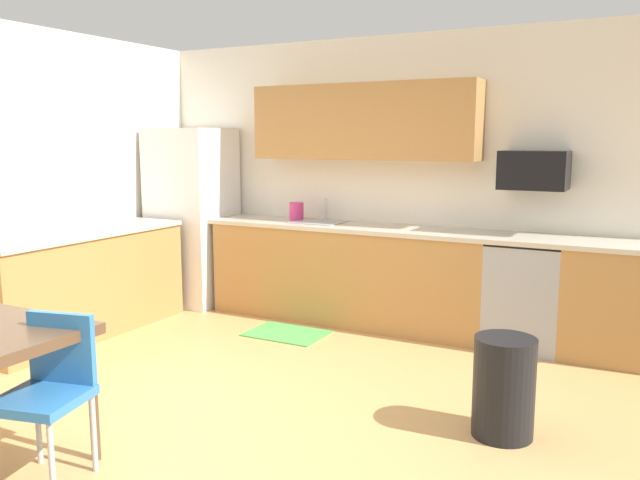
% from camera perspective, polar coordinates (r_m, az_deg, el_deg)
% --- Properties ---
extents(ground_plane, '(12.00, 12.00, 0.00)m').
position_cam_1_polar(ground_plane, '(4.26, -6.53, -15.32)').
color(ground_plane, tan).
extents(wall_back, '(5.80, 0.10, 2.70)m').
position_cam_1_polar(wall_back, '(6.26, 7.10, 5.24)').
color(wall_back, silver).
rests_on(wall_back, ground).
extents(cabinet_run_back, '(2.72, 0.60, 0.90)m').
position_cam_1_polar(cabinet_run_back, '(6.21, 2.42, -3.11)').
color(cabinet_run_back, '#AD7A42').
rests_on(cabinet_run_back, ground).
extents(cabinet_run_back_right, '(0.83, 0.60, 0.90)m').
position_cam_1_polar(cabinet_run_back_right, '(5.65, 24.84, -5.17)').
color(cabinet_run_back_right, '#AD7A42').
rests_on(cabinet_run_back_right, ground).
extents(cabinet_run_left, '(0.60, 2.00, 0.90)m').
position_cam_1_polar(cabinet_run_left, '(6.16, -20.24, -3.76)').
color(cabinet_run_left, '#AD7A42').
rests_on(cabinet_run_left, ground).
extents(countertop_back, '(4.80, 0.64, 0.04)m').
position_cam_1_polar(countertop_back, '(5.98, 5.83, 0.95)').
color(countertop_back, beige).
rests_on(countertop_back, cabinet_run_back).
extents(countertop_left, '(0.64, 2.00, 0.04)m').
position_cam_1_polar(countertop_left, '(6.08, -20.47, 0.56)').
color(countertop_left, beige).
rests_on(countertop_left, cabinet_run_left).
extents(upper_cabinets_back, '(2.20, 0.34, 0.70)m').
position_cam_1_polar(upper_cabinets_back, '(6.16, 3.81, 10.35)').
color(upper_cabinets_back, '#AD7A42').
extents(refrigerator, '(0.76, 0.70, 1.85)m').
position_cam_1_polar(refrigerator, '(7.02, -11.16, 2.05)').
color(refrigerator, white).
rests_on(refrigerator, ground).
extents(oven_range, '(0.60, 0.60, 0.91)m').
position_cam_1_polar(oven_range, '(5.72, 17.66, -4.54)').
color(oven_range, '#999BA0').
rests_on(oven_range, ground).
extents(microwave, '(0.54, 0.36, 0.32)m').
position_cam_1_polar(microwave, '(5.68, 18.33, 5.86)').
color(microwave, black).
extents(sink_basin, '(0.48, 0.40, 0.14)m').
position_cam_1_polar(sink_basin, '(6.28, -0.22, 1.01)').
color(sink_basin, '#A5A8AD').
rests_on(sink_basin, countertop_back).
extents(sink_faucet, '(0.02, 0.02, 0.24)m').
position_cam_1_polar(sink_faucet, '(6.42, 0.53, 2.62)').
color(sink_faucet, '#B2B5BA').
rests_on(sink_faucet, countertop_back).
extents(chair_near_table, '(0.48, 0.48, 0.85)m').
position_cam_1_polar(chair_near_table, '(3.65, -22.70, -11.61)').
color(chair_near_table, '#2D72B7').
rests_on(chair_near_table, ground).
extents(trash_bin, '(0.36, 0.36, 0.60)m').
position_cam_1_polar(trash_bin, '(4.04, 15.89, -12.36)').
color(trash_bin, black).
rests_on(trash_bin, ground).
extents(floor_mat, '(0.70, 0.50, 0.01)m').
position_cam_1_polar(floor_mat, '(5.90, -2.96, -8.22)').
color(floor_mat, '#4CA54C').
rests_on(floor_mat, ground).
extents(kettle, '(0.14, 0.14, 0.20)m').
position_cam_1_polar(kettle, '(6.44, -2.08, 2.45)').
color(kettle, '#CC3372').
rests_on(kettle, countertop_back).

